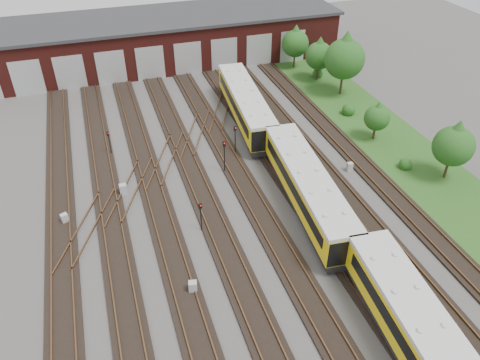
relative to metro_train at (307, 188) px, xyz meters
name	(u,v)px	position (x,y,z in m)	size (l,w,h in m)	color
ground	(252,246)	(-6.00, -3.17, -2.03)	(120.00, 120.00, 0.00)	#413F3C
track_network	(247,241)	(-6.17, -2.58, -1.93)	(30.40, 70.00, 0.33)	black
maintenance_shed	(157,39)	(-6.01, 36.80, 1.17)	(51.00, 12.50, 6.35)	#501714
grass_verge	(392,143)	(13.00, 6.83, -2.01)	(8.00, 55.00, 0.05)	#214717
metro_train	(307,188)	(0.00, 0.00, 0.00)	(4.36, 48.29, 3.33)	black
signal_mast_0	(201,213)	(-9.21, -0.15, -0.28)	(0.25, 0.24, 2.73)	black
signal_mast_1	(109,140)	(-14.97, 13.73, -0.37)	(0.26, 0.25, 2.58)	black
signal_mast_2	(235,136)	(-3.11, 10.01, -0.05)	(0.27, 0.26, 3.10)	black
signal_mast_3	(224,153)	(-5.08, 7.14, 0.13)	(0.26, 0.25, 3.39)	black
relay_cabinet_0	(65,219)	(-19.62, 4.23, -1.59)	(0.54, 0.45, 0.90)	#ADB0B2
relay_cabinet_1	(123,189)	(-14.59, 6.65, -1.52)	(0.62, 0.52, 1.04)	#ADB0B2
relay_cabinet_2	(193,287)	(-11.37, -6.17, -1.56)	(0.57, 0.48, 0.96)	#ADB0B2
relay_cabinet_3	(272,141)	(0.94, 10.28, -1.51)	(0.63, 0.52, 1.05)	#ADB0B2
relay_cabinet_4	(350,167)	(6.28, 3.67, -1.60)	(0.52, 0.43, 0.87)	#ADB0B2
tree_0	(296,40)	(11.42, 28.66, 1.82)	(3.62, 3.62, 5.99)	#352618
tree_1	(319,53)	(12.58, 23.79, 1.70)	(3.51, 3.51, 5.82)	#352618
tree_2	(345,54)	(13.48, 19.01, 3.09)	(4.81, 4.81, 7.97)	#352618
tree_3	(377,115)	(11.59, 8.16, 0.78)	(2.64, 2.64, 4.38)	#352618
tree_4	(455,142)	(14.11, -0.12, 1.86)	(3.66, 3.66, 6.06)	#352618
bush_0	(406,163)	(11.54, 2.38, -1.42)	(1.23, 1.23, 1.23)	#134313
bush_1	(349,108)	(11.79, 13.90, -1.28)	(1.50, 1.50, 1.50)	#134313
bush_2	(318,72)	(13.10, 24.62, -1.33)	(1.40, 1.40, 1.40)	#134313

